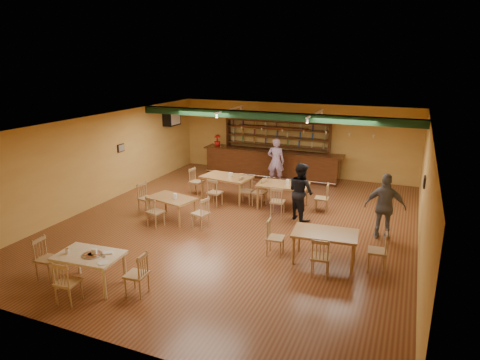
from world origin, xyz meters
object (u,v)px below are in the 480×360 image
at_px(patron_right_a, 301,191).
at_px(bar_counter, 271,164).
at_px(dining_table_a, 227,188).
at_px(patron_bar, 276,161).
at_px(dining_table_c, 172,208).
at_px(near_table, 90,270).
at_px(dining_table_b, 283,196).
at_px(dining_table_d, 324,247).

bearing_deg(patron_right_a, bar_counter, -22.47).
bearing_deg(bar_counter, dining_table_a, -99.35).
xyz_separation_m(patron_bar, patron_right_a, (1.87, -3.34, -0.02)).
bearing_deg(patron_bar, dining_table_c, 62.64).
bearing_deg(patron_right_a, near_table, 98.78).
xyz_separation_m(dining_table_a, dining_table_c, (-0.74, -2.40, -0.06)).
bearing_deg(dining_table_b, near_table, -114.65).
relative_size(dining_table_b, patron_bar, 0.90).
relative_size(dining_table_b, near_table, 1.19).
height_order(dining_table_a, dining_table_d, dining_table_a).
xyz_separation_m(near_table, patron_right_a, (3.17, 5.58, 0.52)).
xyz_separation_m(dining_table_d, patron_right_a, (-1.26, 2.52, 0.51)).
bearing_deg(dining_table_d, patron_right_a, 111.93).
relative_size(bar_counter, dining_table_c, 4.11).
bearing_deg(near_table, dining_table_d, 30.26).
bearing_deg(dining_table_b, dining_table_d, -62.41).
bearing_deg(bar_counter, patron_bar, -61.39).
bearing_deg(near_table, patron_bar, 77.35).
relative_size(bar_counter, dining_table_b, 3.56).
relative_size(dining_table_d, patron_right_a, 0.86).
xyz_separation_m(bar_counter, patron_bar, (0.45, -0.83, 0.34)).
relative_size(bar_counter, patron_bar, 3.21).
height_order(dining_table_c, patron_bar, patron_bar).
xyz_separation_m(dining_table_c, patron_bar, (1.73, 4.87, 0.55)).
distance_m(bar_counter, dining_table_c, 5.84).
height_order(bar_counter, patron_bar, patron_bar).
relative_size(dining_table_a, dining_table_b, 1.02).
bearing_deg(patron_bar, dining_table_b, 105.11).
height_order(dining_table_c, patron_right_a, patron_right_a).
bearing_deg(dining_table_b, dining_table_c, -144.57).
distance_m(dining_table_a, dining_table_b, 2.06).
relative_size(bar_counter, near_table, 4.22).
bearing_deg(dining_table_c, dining_table_d, 2.01).
distance_m(dining_table_c, patron_right_a, 3.95).
height_order(patron_bar, patron_right_a, patron_bar).
distance_m(bar_counter, near_table, 9.78).
bearing_deg(bar_counter, dining_table_c, -102.69).
bearing_deg(dining_table_a, bar_counter, 87.46).
distance_m(near_table, patron_right_a, 6.43).
bearing_deg(dining_table_c, dining_table_a, 86.34).
bearing_deg(dining_table_c, dining_table_b, 53.19).
bearing_deg(dining_table_d, dining_table_a, 135.91).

